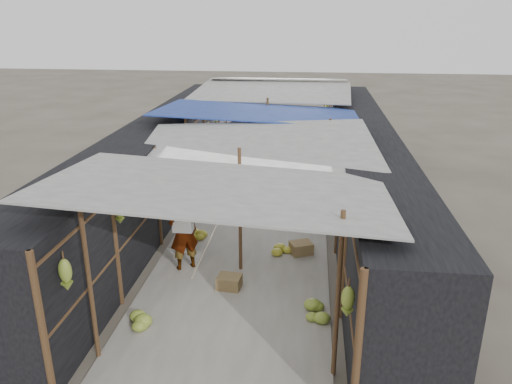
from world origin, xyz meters
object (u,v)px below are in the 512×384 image
at_px(vendor_seated, 315,168).
at_px(vendor_elderly, 184,232).
at_px(black_basin, 321,180).
at_px(shopper_blue, 238,146).
at_px(crate_near, 229,282).

bearing_deg(vendor_seated, vendor_elderly, -33.29).
distance_m(black_basin, shopper_blue, 2.95).
relative_size(vendor_elderly, shopper_blue, 0.93).
bearing_deg(vendor_seated, crate_near, -22.85).
height_order(crate_near, vendor_seated, vendor_seated).
relative_size(vendor_elderly, vendor_seated, 1.73).
height_order(shopper_blue, vendor_seated, shopper_blue).
height_order(crate_near, black_basin, crate_near).
bearing_deg(crate_near, black_basin, 81.59).
bearing_deg(crate_near, vendor_seated, 83.20).
xyz_separation_m(crate_near, vendor_elderly, (-1.04, 0.69, 0.69)).
bearing_deg(vendor_elderly, black_basin, -150.06).
bearing_deg(vendor_elderly, shopper_blue, -125.42).
bearing_deg(crate_near, vendor_elderly, 153.22).
bearing_deg(black_basin, vendor_elderly, -115.68).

